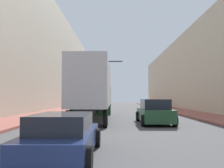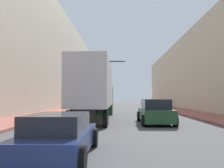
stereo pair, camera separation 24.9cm
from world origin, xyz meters
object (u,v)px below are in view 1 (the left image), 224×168
semi_truck (95,90)px  traffic_signal_gantry (85,75)px  suv_car (154,112)px  sedan_car (63,136)px

semi_truck → traffic_signal_gantry: bearing=100.2°
suv_car → traffic_signal_gantry: size_ratio=0.73×
traffic_signal_gantry → suv_car: bearing=-67.2°
suv_car → traffic_signal_gantry: 17.06m
semi_truck → suv_car: size_ratio=2.79×
sedan_car → traffic_signal_gantry: size_ratio=0.65×
sedan_car → traffic_signal_gantry: (-2.29, 24.73, 4.01)m
suv_car → traffic_signal_gantry: traffic_signal_gantry is taller
sedan_car → suv_car: size_ratio=0.89×
sedan_car → traffic_signal_gantry: traffic_signal_gantry is taller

